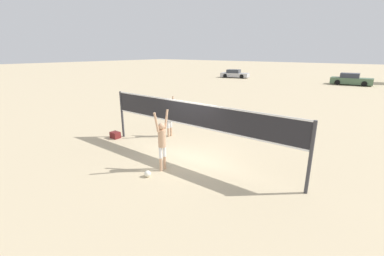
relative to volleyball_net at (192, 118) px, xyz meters
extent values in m
plane|color=#C6B28C|center=(0.00, 0.00, -1.68)|extent=(200.00, 200.00, 0.00)
cylinder|color=#38383D|center=(-4.44, 0.00, -0.53)|extent=(0.11, 0.11, 2.31)
cylinder|color=#38383D|center=(4.44, 0.00, -0.53)|extent=(0.11, 0.11, 2.31)
cube|color=black|center=(0.00, 0.00, 0.15)|extent=(8.77, 0.02, 0.96)
cube|color=white|center=(0.00, 0.00, 0.60)|extent=(8.77, 0.03, 0.06)
cube|color=white|center=(0.00, 0.00, -0.31)|extent=(8.77, 0.03, 0.06)
cylinder|color=tan|center=(-0.16, -1.63, -1.44)|extent=(0.11, 0.11, 0.50)
cylinder|color=white|center=(-0.16, -1.63, -0.98)|extent=(0.12, 0.12, 0.41)
cylinder|color=tan|center=(-0.16, -1.43, -1.44)|extent=(0.11, 0.11, 0.50)
cylinder|color=white|center=(-0.16, -1.43, -0.98)|extent=(0.12, 0.12, 0.41)
cylinder|color=tan|center=(-0.16, -1.53, -0.46)|extent=(0.28, 0.28, 0.64)
sphere|color=tan|center=(-0.16, -1.53, -0.02)|extent=(0.25, 0.25, 0.25)
cylinder|color=tan|center=(-0.16, -1.78, 0.18)|extent=(0.08, 0.23, 0.72)
cylinder|color=tan|center=(-0.16, -1.29, 0.18)|extent=(0.08, 0.23, 0.72)
cylinder|color=tan|center=(-2.62, 1.59, -1.46)|extent=(0.11, 0.11, 0.45)
cylinder|color=white|center=(-2.62, 1.59, -1.04)|extent=(0.12, 0.12, 0.37)
cylinder|color=tan|center=(-2.62, 1.39, -1.46)|extent=(0.11, 0.11, 0.45)
cylinder|color=white|center=(-2.62, 1.39, -1.04)|extent=(0.12, 0.12, 0.37)
cylinder|color=#26262D|center=(-2.62, 1.49, -0.57)|extent=(0.28, 0.28, 0.58)
sphere|color=tan|center=(-2.62, 1.49, -0.16)|extent=(0.23, 0.23, 0.23)
cylinder|color=tan|center=(-2.62, 1.73, 0.02)|extent=(0.08, 0.21, 0.66)
cylinder|color=tan|center=(-2.62, 1.26, 0.02)|extent=(0.08, 0.21, 0.66)
sphere|color=silver|center=(-0.19, -2.26, -1.57)|extent=(0.23, 0.23, 0.23)
cube|color=maroon|center=(-4.57, -0.41, -1.53)|extent=(0.46, 0.36, 0.31)
cube|color=#4C6B4C|center=(1.59, 31.51, -1.16)|extent=(4.87, 2.09, 0.79)
cube|color=#2D333D|center=(1.35, 31.50, -0.48)|extent=(2.24, 1.79, 0.57)
cylinder|color=black|center=(3.02, 32.46, -1.36)|extent=(0.65, 0.26, 0.64)
cylinder|color=black|center=(3.12, 30.74, -1.36)|extent=(0.65, 0.26, 0.64)
cylinder|color=black|center=(0.07, 32.29, -1.36)|extent=(0.65, 0.26, 0.64)
cylinder|color=black|center=(0.17, 30.57, -1.36)|extent=(0.65, 0.26, 0.64)
cube|color=#B7B7BC|center=(-14.97, 30.65, -1.23)|extent=(4.77, 2.66, 0.65)
cube|color=#2D333D|center=(-15.19, 30.60, -0.64)|extent=(2.32, 2.00, 0.53)
cylinder|color=black|center=(-13.78, 31.75, -1.36)|extent=(0.67, 0.35, 0.64)
cylinder|color=black|center=(-13.43, 30.13, -1.36)|extent=(0.67, 0.35, 0.64)
cylinder|color=black|center=(-16.51, 31.16, -1.36)|extent=(0.67, 0.35, 0.64)
cylinder|color=black|center=(-16.16, 29.54, -1.36)|extent=(0.67, 0.35, 0.64)
camera|label=1|loc=(5.99, -7.66, 2.50)|focal=24.00mm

